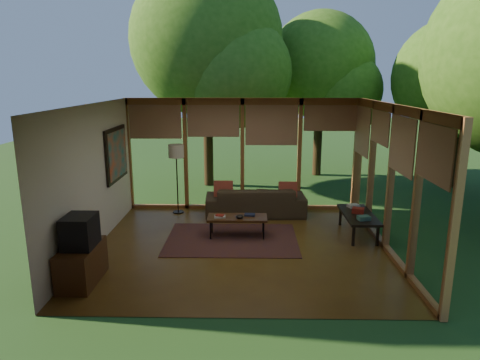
{
  "coord_description": "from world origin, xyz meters",
  "views": [
    {
      "loc": [
        0.14,
        -7.67,
        3.15
      ],
      "look_at": [
        -0.02,
        0.7,
        1.15
      ],
      "focal_mm": 32.0,
      "sensor_mm": 36.0,
      "label": 1
    }
  ],
  "objects_px": {
    "floor_lamp": "(176,155)",
    "sofa": "(255,201)",
    "media_cabinet": "(82,264)",
    "coffee_table": "(237,218)",
    "television": "(80,231)",
    "side_console": "(358,216)"
  },
  "relations": [
    {
      "from": "sofa",
      "to": "media_cabinet",
      "type": "xyz_separation_m",
      "value": [
        -2.79,
        -3.5,
        -0.04
      ]
    },
    {
      "from": "media_cabinet",
      "to": "sofa",
      "type": "bearing_deg",
      "value": 51.44
    },
    {
      "from": "floor_lamp",
      "to": "television",
      "type": "bearing_deg",
      "value": -104.21
    },
    {
      "from": "television",
      "to": "coffee_table",
      "type": "height_order",
      "value": "television"
    },
    {
      "from": "floor_lamp",
      "to": "coffee_table",
      "type": "distance_m",
      "value": 2.37
    },
    {
      "from": "coffee_table",
      "to": "side_console",
      "type": "height_order",
      "value": "side_console"
    },
    {
      "from": "sofa",
      "to": "floor_lamp",
      "type": "distance_m",
      "value": 2.14
    },
    {
      "from": "floor_lamp",
      "to": "side_console",
      "type": "height_order",
      "value": "floor_lamp"
    },
    {
      "from": "floor_lamp",
      "to": "coffee_table",
      "type": "bearing_deg",
      "value": -46.9
    },
    {
      "from": "sofa",
      "to": "side_console",
      "type": "xyz_separation_m",
      "value": [
        2.08,
        -1.3,
        0.07
      ]
    },
    {
      "from": "sofa",
      "to": "floor_lamp",
      "type": "height_order",
      "value": "floor_lamp"
    },
    {
      "from": "floor_lamp",
      "to": "side_console",
      "type": "distance_m",
      "value": 4.3
    },
    {
      "from": "media_cabinet",
      "to": "coffee_table",
      "type": "relative_size",
      "value": 0.83
    },
    {
      "from": "sofa",
      "to": "coffee_table",
      "type": "relative_size",
      "value": 1.93
    },
    {
      "from": "television",
      "to": "side_console",
      "type": "bearing_deg",
      "value": 24.38
    },
    {
      "from": "floor_lamp",
      "to": "sofa",
      "type": "bearing_deg",
      "value": -3.51
    },
    {
      "from": "media_cabinet",
      "to": "television",
      "type": "height_order",
      "value": "television"
    },
    {
      "from": "media_cabinet",
      "to": "television",
      "type": "bearing_deg",
      "value": 0.0
    },
    {
      "from": "sofa",
      "to": "media_cabinet",
      "type": "height_order",
      "value": "sofa"
    },
    {
      "from": "floor_lamp",
      "to": "coffee_table",
      "type": "xyz_separation_m",
      "value": [
        1.46,
        -1.56,
        -1.01
      ]
    },
    {
      "from": "media_cabinet",
      "to": "floor_lamp",
      "type": "height_order",
      "value": "floor_lamp"
    },
    {
      "from": "media_cabinet",
      "to": "coffee_table",
      "type": "bearing_deg",
      "value": 40.5
    }
  ]
}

